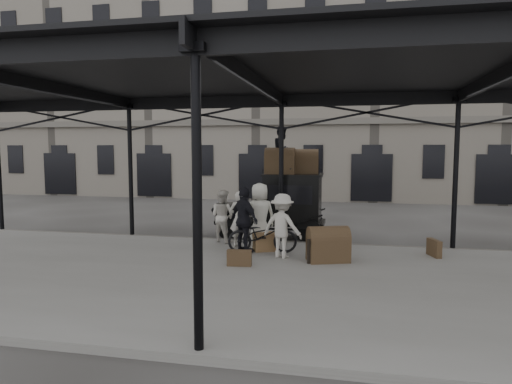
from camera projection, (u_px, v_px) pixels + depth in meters
ground at (270, 261)px, 12.21m from camera, size 120.00×120.00×0.00m
platform at (254, 279)px, 10.25m from camera, size 28.00×8.00×0.15m
canopy at (257, 77)px, 10.09m from camera, size 22.50×9.00×4.74m
building_frontage at (319, 85)px, 29.07m from camera, size 64.00×8.00×14.00m
taxi at (283, 203)px, 15.21m from camera, size 3.65×1.55×2.18m
porter_left at (240, 219)px, 13.20m from camera, size 0.61×0.40×1.64m
porter_midleft at (223, 216)px, 13.95m from camera, size 0.96×0.87×1.60m
porter_centre at (260, 216)px, 13.08m from camera, size 1.10×0.98×1.88m
porter_official at (244, 220)px, 12.50m from camera, size 1.10×1.00×1.81m
porter_right at (282, 226)px, 11.92m from camera, size 1.23×0.94×1.69m
bicycle at (262, 235)px, 12.48m from camera, size 1.99×1.05×0.99m
porter_roof at (282, 150)px, 14.95m from camera, size 0.76×0.88×1.56m
steamer_trunk_roof_near at (280, 163)px, 14.85m from camera, size 0.99×0.63×0.71m
steamer_trunk_roof_far at (304, 163)px, 15.14m from camera, size 0.95×0.63×0.67m
steamer_trunk_platform at (328, 247)px, 11.58m from camera, size 1.17×0.92×0.75m
wicker_hamper at (264, 242)px, 12.79m from camera, size 0.73×0.66×0.50m
suitcase_upright at (434, 248)px, 12.11m from camera, size 0.32×0.62×0.45m
suitcase_flat at (239, 258)px, 11.11m from camera, size 0.61×0.19×0.40m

